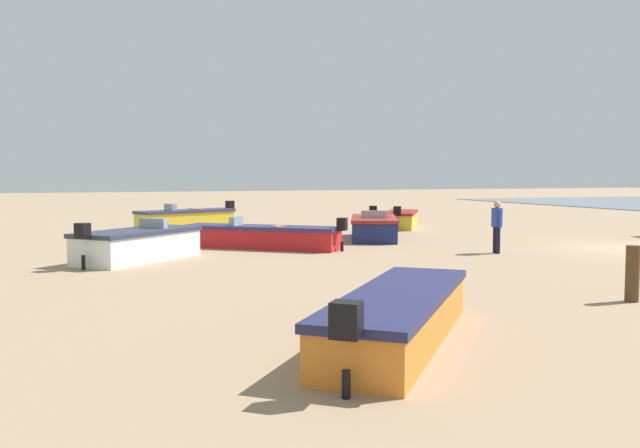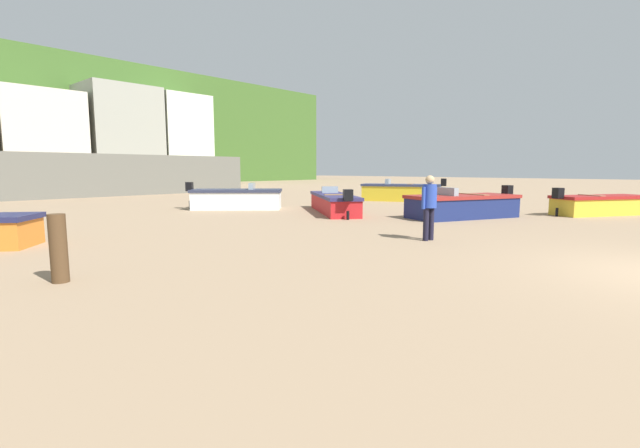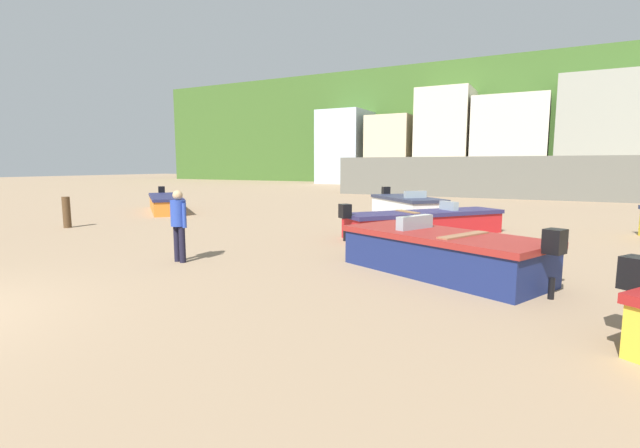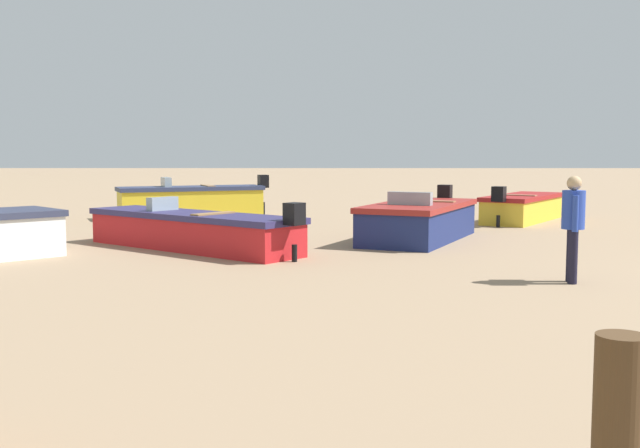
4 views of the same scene
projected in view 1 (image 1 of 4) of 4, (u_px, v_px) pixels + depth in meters
The scene contains 9 objects.
ground_plane at pixel (639, 249), 21.98m from camera, with size 160.00×160.00×0.00m, color #9A7E60.
boat_white_1 at pixel (138, 245), 19.00m from camera, with size 3.85×3.91×1.20m.
boat_navy_3 at pixel (374, 228), 25.30m from camera, with size 4.41×3.19×1.16m.
boat_orange_4 at pixel (399, 316), 9.74m from camera, with size 4.68×4.19×1.07m.
boat_yellow_5 at pixel (186, 220), 28.45m from camera, with size 2.78×4.51×1.26m.
boat_red_6 at pixel (262, 237), 22.12m from camera, with size 4.29×4.90×1.07m.
boat_yellow_8 at pixel (401, 219), 30.79m from camera, with size 3.93×3.14×1.07m.
mooring_post_near_water at pixel (632, 274), 12.84m from camera, with size 0.26×0.26×1.08m, color #4F3721.
beach_walker_foreground at pixel (497, 223), 20.70m from camera, with size 0.54×0.40×1.62m.
Camera 1 is at (-16.83, 17.44, 2.43)m, focal length 37.75 mm.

